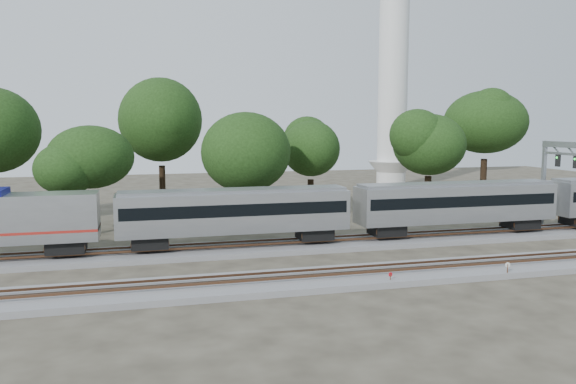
# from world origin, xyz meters

# --- Properties ---
(ground) EXTENTS (160.00, 160.00, 0.00)m
(ground) POSITION_xyz_m (0.00, 0.00, 0.00)
(ground) COLOR #383328
(ground) RESTS_ON ground
(track_far) EXTENTS (160.00, 5.00, 0.73)m
(track_far) POSITION_xyz_m (0.00, 6.00, 0.21)
(track_far) COLOR slate
(track_far) RESTS_ON ground
(track_near) EXTENTS (160.00, 5.00, 0.73)m
(track_near) POSITION_xyz_m (0.00, -4.00, 0.21)
(track_near) COLOR slate
(track_near) RESTS_ON ground
(train) EXTENTS (114.23, 3.27, 4.82)m
(train) POSITION_xyz_m (25.64, 6.00, 3.32)
(train) COLOR #B4B7BC
(train) RESTS_ON ground
(switch_stand_red) EXTENTS (0.28, 0.09, 0.89)m
(switch_stand_red) POSITION_xyz_m (3.89, -5.92, 0.57)
(switch_stand_red) COLOR #512D19
(switch_stand_red) RESTS_ON ground
(switch_stand_white) EXTENTS (0.35, 0.07, 1.10)m
(switch_stand_white) POSITION_xyz_m (12.06, -6.31, 0.70)
(switch_stand_white) COLOR #512D19
(switch_stand_white) RESTS_ON ground
(switch_lever) EXTENTS (0.58, 0.48, 0.30)m
(switch_lever) POSITION_xyz_m (5.97, -5.87, 0.15)
(switch_lever) COLOR #512D19
(switch_lever) RESTS_ON ground
(signal_gantry) EXTENTS (0.59, 6.99, 8.50)m
(signal_gantry) POSITION_xyz_m (27.23, 6.00, 6.20)
(signal_gantry) COLOR gray
(signal_gantry) RESTS_ON ground
(tree_2) EXTENTS (7.25, 7.25, 10.22)m
(tree_2) POSITION_xyz_m (-15.47, 16.52, 7.11)
(tree_2) COLOR black
(tree_2) RESTS_ON ground
(tree_3) EXTENTS (10.73, 10.73, 15.13)m
(tree_3) POSITION_xyz_m (-8.86, 24.27, 10.55)
(tree_3) COLOR black
(tree_3) RESTS_ON ground
(tree_4) EXTENTS (7.57, 7.57, 10.67)m
(tree_4) POSITION_xyz_m (-1.31, 15.46, 7.43)
(tree_4) COLOR black
(tree_4) RESTS_ON ground
(tree_5) EXTENTS (7.57, 7.57, 10.67)m
(tree_5) POSITION_xyz_m (7.17, 21.95, 7.43)
(tree_5) COLOR black
(tree_5) RESTS_ON ground
(tree_6) EXTENTS (7.92, 7.92, 11.16)m
(tree_6) POSITION_xyz_m (20.88, 20.59, 7.77)
(tree_6) COLOR black
(tree_6) RESTS_ON ground
(tree_7) EXTENTS (10.55, 10.55, 14.88)m
(tree_7) POSITION_xyz_m (32.59, 27.23, 10.37)
(tree_7) COLOR black
(tree_7) RESTS_ON ground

